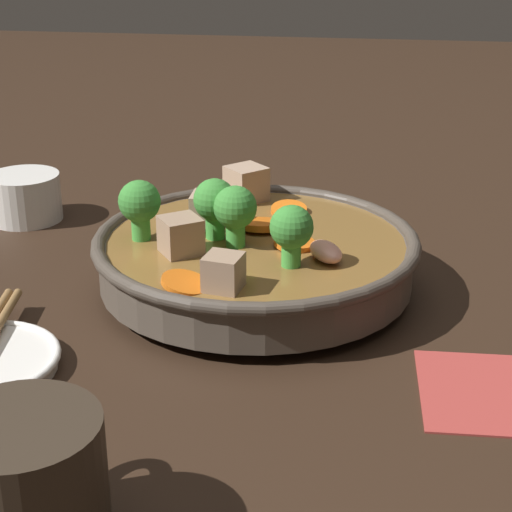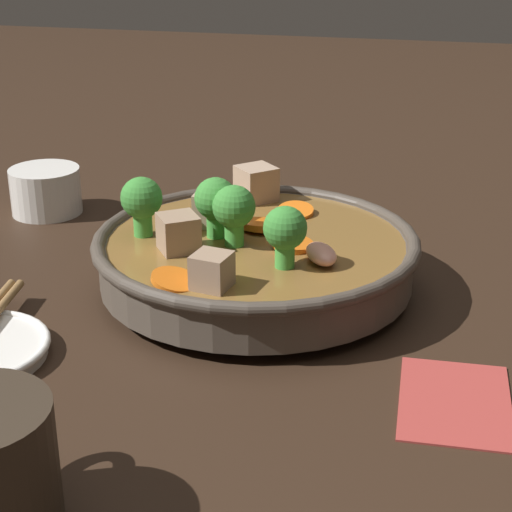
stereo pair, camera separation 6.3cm
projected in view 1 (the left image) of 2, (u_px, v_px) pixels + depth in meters
name	position (u px, v px, depth m)	size (l,w,h in m)	color
ground_plane	(256.00, 290.00, 0.77)	(3.00, 3.00, 0.00)	black
stirfry_bowl	(254.00, 253.00, 0.75)	(0.29, 0.29, 0.10)	#51473D
tea_cup	(25.00, 197.00, 0.93)	(0.08, 0.08, 0.05)	white
dark_mug	(27.00, 483.00, 0.45)	(0.11, 0.09, 0.08)	#33281E
napkin	(474.00, 391.00, 0.61)	(0.11, 0.08, 0.00)	#A33833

